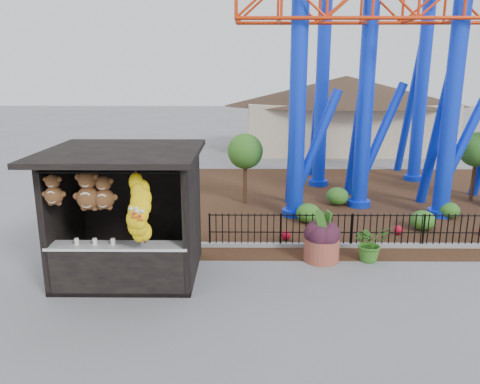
{
  "coord_description": "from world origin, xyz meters",
  "views": [
    {
      "loc": [
        -0.22,
        -9.45,
        4.81
      ],
      "look_at": [
        -0.33,
        1.5,
        2.0
      ],
      "focal_mm": 35.0,
      "sensor_mm": 36.0,
      "label": 1
    }
  ],
  "objects_px": {
    "terracotta_planter": "(321,249)",
    "potted_plant": "(371,243)",
    "roller_coaster": "(394,25)",
    "prize_booth": "(125,218)"
  },
  "relations": [
    {
      "from": "terracotta_planter",
      "to": "potted_plant",
      "type": "distance_m",
      "value": 1.29
    },
    {
      "from": "roller_coaster",
      "to": "prize_booth",
      "type": "bearing_deg",
      "value": -137.91
    },
    {
      "from": "terracotta_planter",
      "to": "potted_plant",
      "type": "height_order",
      "value": "potted_plant"
    },
    {
      "from": "terracotta_planter",
      "to": "prize_booth",
      "type": "bearing_deg",
      "value": -166.36
    },
    {
      "from": "prize_booth",
      "to": "potted_plant",
      "type": "relative_size",
      "value": 3.5
    },
    {
      "from": "potted_plant",
      "to": "roller_coaster",
      "type": "bearing_deg",
      "value": 59.79
    },
    {
      "from": "prize_booth",
      "to": "potted_plant",
      "type": "height_order",
      "value": "prize_booth"
    },
    {
      "from": "roller_coaster",
      "to": "terracotta_planter",
      "type": "relative_size",
      "value": 11.88
    },
    {
      "from": "terracotta_planter",
      "to": "potted_plant",
      "type": "bearing_deg",
      "value": 0.03
    },
    {
      "from": "terracotta_planter",
      "to": "potted_plant",
      "type": "xyz_separation_m",
      "value": [
        1.27,
        0.0,
        0.19
      ]
    }
  ]
}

